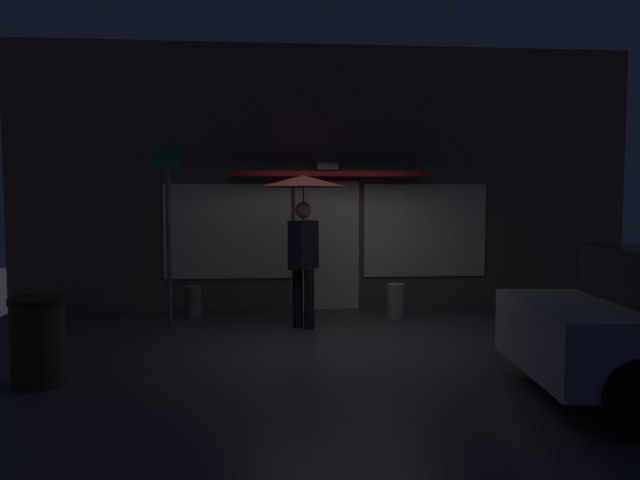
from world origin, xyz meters
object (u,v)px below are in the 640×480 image
(person_with_umbrella, at_px, (303,206))
(sidewalk_bollard_2, at_px, (194,302))
(sidewalk_bollard, at_px, (396,301))
(street_sign_post, at_px, (169,223))
(trash_bin, at_px, (38,341))

(person_with_umbrella, relative_size, sidewalk_bollard_2, 4.42)
(sidewalk_bollard, relative_size, sidewalk_bollard_2, 1.07)
(street_sign_post, relative_size, sidewalk_bollard, 5.06)
(sidewalk_bollard_2, bearing_deg, trash_bin, -108.37)
(street_sign_post, height_order, sidewalk_bollard_2, street_sign_post)
(sidewalk_bollard_2, bearing_deg, person_with_umbrella, -28.58)
(street_sign_post, distance_m, sidewalk_bollard, 3.73)
(person_with_umbrella, xyz_separation_m, trash_bin, (-2.83, -2.44, -1.34))
(person_with_umbrella, distance_m, sidewalk_bollard_2, 2.48)
(street_sign_post, distance_m, sidewalk_bollard_2, 1.48)
(trash_bin, bearing_deg, sidewalk_bollard, 35.27)
(street_sign_post, relative_size, sidewalk_bollard_2, 5.44)
(sidewalk_bollard_2, relative_size, trash_bin, 0.56)
(street_sign_post, bearing_deg, person_with_umbrella, -7.61)
(person_with_umbrella, bearing_deg, trash_bin, -12.61)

